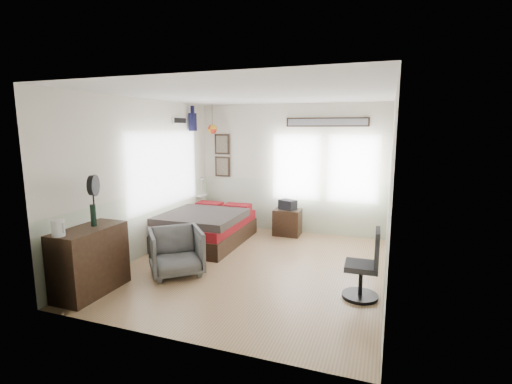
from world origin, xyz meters
TOP-DOWN VIEW (x-y plane):
  - ground_plane at (0.00, 0.00)m, footprint 4.00×4.50m
  - room_shell at (-0.08, 0.19)m, footprint 4.02×4.52m
  - wall_decor at (-1.10, 1.96)m, footprint 3.55×1.32m
  - bed at (-1.30, 0.91)m, footprint 1.44×1.97m
  - dresser at (-1.74, -1.62)m, footprint 0.48×1.00m
  - armchair at (-1.01, -0.67)m, footprint 1.08×1.08m
  - nightstand at (0.04, 1.94)m, footprint 0.55×0.44m
  - task_chair at (1.75, -0.57)m, footprint 0.47×0.47m
  - kettle at (-1.79, -2.04)m, footprint 0.18×0.15m
  - bottle at (-1.73, -1.51)m, footprint 0.07×0.07m
  - stand_fan at (-1.70, -1.51)m, footprint 0.18×0.27m
  - black_bag at (0.04, 1.94)m, footprint 0.40×0.34m

SIDE VIEW (x-z plane):
  - ground_plane at x=0.00m, z-range -0.01..0.00m
  - nightstand at x=0.04m, z-range 0.00..0.54m
  - bed at x=-1.30m, z-range -0.01..0.62m
  - armchair at x=-1.01m, z-range 0.00..0.70m
  - task_chair at x=1.75m, z-range -0.09..0.85m
  - dresser at x=-1.74m, z-range 0.00..0.90m
  - black_bag at x=0.04m, z-range 0.54..0.74m
  - kettle at x=-1.79m, z-range 0.90..1.11m
  - bottle at x=-1.73m, z-range 0.90..1.20m
  - stand_fan at x=-1.70m, z-range 1.09..1.79m
  - room_shell at x=-0.08m, z-range 0.26..2.97m
  - wall_decor at x=-1.10m, z-range 1.38..2.82m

